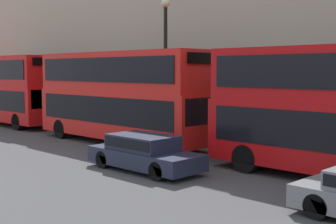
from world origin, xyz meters
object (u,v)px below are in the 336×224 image
Objects in this scene: bus_second_in_queue at (121,94)px; bus_third_in_queue at (5,87)px; pedestrian at (7,107)px; car_hatchback at (144,152)px.

bus_second_in_queue is 0.98× the size of bus_third_in_queue.
bus_third_in_queue is 4.81m from pedestrian.
pedestrian is at bearing 63.35° from bus_third_in_queue.
bus_third_in_queue is at bearing 78.99° from car_hatchback.
bus_second_in_queue is 6.09× the size of pedestrian.
car_hatchback is (-3.40, -5.37, -1.77)m from bus_second_in_queue.
car_hatchback is (-3.40, -17.48, -1.78)m from bus_third_in_queue.
bus_third_in_queue reaches higher than car_hatchback.
bus_third_in_queue is (-0.00, 12.11, 0.01)m from bus_second_in_queue.
bus_second_in_queue is 2.33× the size of car_hatchback.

